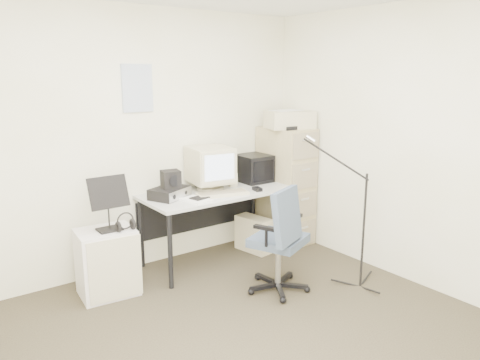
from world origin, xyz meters
TOP-DOWN VIEW (x-y plane):
  - floor at (0.00, 0.00)m, footprint 3.60×3.60m
  - wall_back at (0.00, 1.80)m, footprint 3.60×0.02m
  - wall_right at (1.80, 0.00)m, footprint 0.02×3.60m
  - wall_calendar at (-0.02, 1.79)m, footprint 0.30×0.02m
  - filing_cabinet at (1.58, 1.48)m, footprint 0.40×0.60m
  - printer at (1.58, 1.44)m, footprint 0.57×0.47m
  - desk at (0.63, 1.45)m, footprint 1.50×0.70m
  - crt_monitor at (0.62, 1.55)m, footprint 0.45×0.47m
  - crt_tv at (1.20, 1.58)m, footprint 0.32×0.34m
  - desk_speaker at (0.89, 1.53)m, footprint 0.10×0.10m
  - keyboard at (0.59, 1.29)m, footprint 0.53×0.28m
  - mouse at (0.97, 1.23)m, footprint 0.09×0.12m
  - radio_receiver at (0.13, 1.50)m, footprint 0.43×0.38m
  - radio_speaker at (0.14, 1.49)m, footprint 0.19×0.18m
  - papers at (0.28, 1.27)m, footprint 0.25×0.30m
  - pc_tower at (1.09, 1.43)m, footprint 0.24×0.43m
  - office_chair at (0.68, 0.56)m, footprint 0.73×0.73m
  - side_cart at (-0.56, 1.38)m, footprint 0.50×0.42m
  - music_stand at (-0.53, 1.35)m, footprint 0.37×0.28m
  - headphones at (-0.42, 1.27)m, footprint 0.17×0.17m
  - mic_stand at (1.33, 0.17)m, footprint 0.03×0.03m

SIDE VIEW (x-z plane):
  - floor at x=0.00m, z-range -0.01..0.00m
  - pc_tower at x=1.09m, z-range 0.00..0.38m
  - side_cart at x=-0.56m, z-range 0.00..0.59m
  - desk at x=0.63m, z-range 0.00..0.73m
  - office_chair at x=0.68m, z-range 0.00..0.97m
  - headphones at x=-0.42m, z-range 0.62..0.65m
  - filing_cabinet at x=1.58m, z-range 0.00..1.30m
  - mic_stand at x=1.33m, z-range 0.00..1.37m
  - papers at x=0.28m, z-range 0.73..0.75m
  - keyboard at x=0.59m, z-range 0.73..0.76m
  - mouse at x=0.97m, z-range 0.73..0.76m
  - radio_receiver at x=0.13m, z-range 0.73..0.83m
  - desk_speaker at x=0.89m, z-range 0.73..0.87m
  - music_stand at x=-0.53m, z-range 0.59..1.07m
  - crt_tv at x=1.20m, z-range 0.73..1.02m
  - radio_speaker at x=0.14m, z-range 0.83..1.00m
  - crt_monitor at x=0.62m, z-range 0.73..1.17m
  - wall_back at x=0.00m, z-range 0.00..2.50m
  - wall_right at x=1.80m, z-range 0.00..2.50m
  - printer at x=1.58m, z-range 1.30..1.49m
  - wall_calendar at x=-0.02m, z-range 1.53..1.97m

